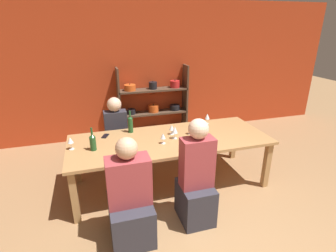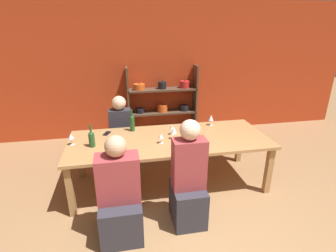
{
  "view_description": "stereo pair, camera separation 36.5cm",
  "coord_description": "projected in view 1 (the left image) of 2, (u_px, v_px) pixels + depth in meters",
  "views": [
    {
      "loc": [
        -0.98,
        -1.45,
        2.23
      ],
      "look_at": [
        0.02,
        1.86,
        0.89
      ],
      "focal_mm": 28.0,
      "sensor_mm": 36.0,
      "label": 1
    },
    {
      "loc": [
        -0.62,
        -1.54,
        2.23
      ],
      "look_at": [
        0.02,
        1.86,
        0.89
      ],
      "focal_mm": 28.0,
      "sensor_mm": 36.0,
      "label": 2
    }
  ],
  "objects": [
    {
      "name": "wine_bottle_dark",
      "position": [
        93.0,
        142.0,
        3.3
      ],
      "size": [
        0.08,
        0.08,
        0.31
      ],
      "color": "#1E4C23",
      "rests_on": "dining_table"
    },
    {
      "name": "wine_glass_red_a",
      "position": [
        190.0,
        126.0,
        3.78
      ],
      "size": [
        0.07,
        0.07,
        0.17
      ],
      "color": "white",
      "rests_on": "dining_table"
    },
    {
      "name": "shelf_unit",
      "position": [
        155.0,
        107.0,
        5.46
      ],
      "size": [
        1.44,
        0.3,
        1.46
      ],
      "color": "#4C3828",
      "rests_on": "ground_plane"
    },
    {
      "name": "cell_phone",
      "position": [
        105.0,
        136.0,
        3.75
      ],
      "size": [
        0.12,
        0.17,
        0.01
      ],
      "color": "black",
      "rests_on": "dining_table"
    },
    {
      "name": "person_far_a",
      "position": [
        117.0,
        140.0,
        4.36
      ],
      "size": [
        0.36,
        0.45,
        1.17
      ],
      "rotation": [
        0.0,
        0.0,
        3.14
      ],
      "color": "#2D2D38",
      "rests_on": "ground_plane"
    },
    {
      "name": "wine_glass_red_b",
      "position": [
        70.0,
        141.0,
        3.32
      ],
      "size": [
        0.08,
        0.08,
        0.16
      ],
      "color": "white",
      "rests_on": "dining_table"
    },
    {
      "name": "wall_back_red",
      "position": [
        139.0,
        71.0,
        5.3
      ],
      "size": [
        8.8,
        0.06,
        2.7
      ],
      "color": "#B23819",
      "rests_on": "ground_plane"
    },
    {
      "name": "wine_glass_white_a",
      "position": [
        172.0,
        128.0,
        3.78
      ],
      "size": [
        0.07,
        0.07,
        0.15
      ],
      "color": "white",
      "rests_on": "dining_table"
    },
    {
      "name": "wine_glass_empty_a",
      "position": [
        163.0,
        136.0,
        3.49
      ],
      "size": [
        0.07,
        0.07,
        0.15
      ],
      "color": "white",
      "rests_on": "dining_table"
    },
    {
      "name": "wine_glass_white_b",
      "position": [
        207.0,
        117.0,
        4.19
      ],
      "size": [
        0.08,
        0.08,
        0.17
      ],
      "color": "white",
      "rests_on": "dining_table"
    },
    {
      "name": "person_near_b",
      "position": [
        196.0,
        184.0,
        3.06
      ],
      "size": [
        0.37,
        0.47,
        1.3
      ],
      "color": "#2D2D38",
      "rests_on": "ground_plane"
    },
    {
      "name": "wine_glass_empty_b",
      "position": [
        175.0,
        130.0,
        3.63
      ],
      "size": [
        0.08,
        0.08,
        0.18
      ],
      "color": "white",
      "rests_on": "dining_table"
    },
    {
      "name": "person_near_a",
      "position": [
        130.0,
        203.0,
        2.82
      ],
      "size": [
        0.45,
        0.57,
        1.21
      ],
      "color": "#2D2D38",
      "rests_on": "ground_plane"
    },
    {
      "name": "dining_table",
      "position": [
        170.0,
        143.0,
        3.7
      ],
      "size": [
        2.78,
        1.09,
        0.74
      ],
      "color": "#AD7F4C",
      "rests_on": "ground_plane"
    },
    {
      "name": "wine_bottle_green",
      "position": [
        130.0,
        124.0,
        3.85
      ],
      "size": [
        0.07,
        0.07,
        0.33
      ],
      "color": "#1E4C23",
      "rests_on": "dining_table"
    }
  ]
}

